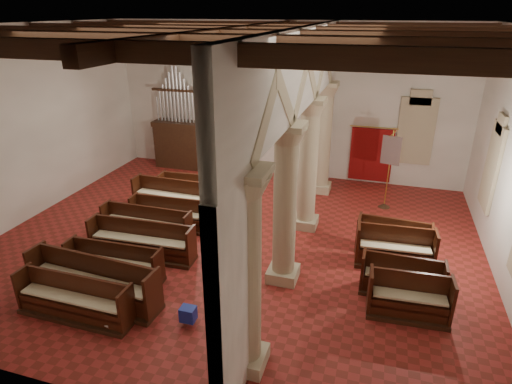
% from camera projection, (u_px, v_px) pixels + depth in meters
% --- Properties ---
extents(floor, '(14.00, 14.00, 0.00)m').
position_uv_depth(floor, '(236.00, 240.00, 12.77)').
color(floor, maroon).
rests_on(floor, ground).
extents(ceiling, '(14.00, 14.00, 0.00)m').
position_uv_depth(ceiling, '(231.00, 25.00, 10.40)').
color(ceiling, '#311F10').
rests_on(ceiling, wall_back).
extents(wall_back, '(14.00, 0.02, 6.00)m').
position_uv_depth(wall_back, '(285.00, 102.00, 16.86)').
color(wall_back, white).
rests_on(wall_back, floor).
extents(wall_front, '(14.00, 0.02, 6.00)m').
position_uv_depth(wall_front, '(98.00, 257.00, 6.31)').
color(wall_front, white).
rests_on(wall_front, floor).
extents(wall_left, '(0.02, 12.00, 6.00)m').
position_uv_depth(wall_left, '(25.00, 125.00, 13.45)').
color(wall_left, white).
rests_on(wall_left, floor).
extents(ceiling_beams, '(13.80, 11.80, 0.30)m').
position_uv_depth(ceiling_beams, '(232.00, 33.00, 10.47)').
color(ceiling_beams, '#362011').
rests_on(ceiling_beams, wall_back).
extents(arcade, '(0.90, 11.90, 6.00)m').
position_uv_depth(arcade, '(300.00, 129.00, 10.88)').
color(arcade, tan).
rests_on(arcade, floor).
extents(window_right_b, '(0.03, 1.00, 2.20)m').
position_uv_depth(window_right_b, '(493.00, 167.00, 12.23)').
color(window_right_b, '#387E64').
rests_on(window_right_b, wall_right).
extents(window_back, '(1.00, 0.03, 2.20)m').
position_uv_depth(window_back, '(416.00, 131.00, 15.82)').
color(window_back, '#387E64').
rests_on(window_back, wall_back).
extents(pipe_organ, '(2.10, 0.85, 4.40)m').
position_uv_depth(pipe_organ, '(179.00, 136.00, 18.26)').
color(pipe_organ, '#362011').
rests_on(pipe_organ, floor).
extents(lectern, '(0.50, 0.51, 1.24)m').
position_uv_depth(lectern, '(235.00, 172.00, 16.69)').
color(lectern, '#3B1E12').
rests_on(lectern, floor).
extents(dossal_curtain, '(1.80, 0.07, 2.17)m').
position_uv_depth(dossal_curtain, '(371.00, 155.00, 16.58)').
color(dossal_curtain, maroon).
rests_on(dossal_curtain, floor).
extents(processional_banner, '(0.61, 0.78, 2.76)m').
position_uv_depth(processional_banner, '(387.00, 185.00, 14.59)').
color(processional_banner, '#362011').
rests_on(processional_banner, floor).
extents(hymnal_box_a, '(0.33, 0.27, 0.33)m').
position_uv_depth(hymnal_box_a, '(188.00, 314.00, 9.29)').
color(hymnal_box_a, navy).
rests_on(hymnal_box_a, floor).
extents(hymnal_box_b, '(0.43, 0.39, 0.35)m').
position_uv_depth(hymnal_box_b, '(159.00, 253.00, 11.58)').
color(hymnal_box_b, '#151D92').
rests_on(hymnal_box_b, floor).
extents(hymnal_box_c, '(0.39, 0.36, 0.32)m').
position_uv_depth(hymnal_box_c, '(222.00, 228.00, 12.95)').
color(hymnal_box_c, navy).
rests_on(hymnal_box_c, floor).
extents(tube_heater_a, '(0.97, 0.25, 0.10)m').
position_uv_depth(tube_heater_a, '(92.00, 319.00, 9.28)').
color(tube_heater_a, silver).
rests_on(tube_heater_a, floor).
extents(tube_heater_b, '(1.05, 0.52, 0.11)m').
position_uv_depth(tube_heater_b, '(75.00, 277.00, 10.77)').
color(tube_heater_b, silver).
rests_on(tube_heater_b, floor).
extents(nave_pew_0, '(2.74, 0.69, 1.00)m').
position_uv_depth(nave_pew_0, '(75.00, 304.00, 9.48)').
color(nave_pew_0, '#362011').
rests_on(nave_pew_0, floor).
extents(nave_pew_1, '(3.38, 0.96, 1.13)m').
position_uv_depth(nave_pew_1, '(94.00, 288.00, 9.99)').
color(nave_pew_1, '#362011').
rests_on(nave_pew_1, floor).
extents(nave_pew_2, '(2.55, 0.73, 0.96)m').
position_uv_depth(nave_pew_2, '(115.00, 268.00, 10.85)').
color(nave_pew_2, '#362011').
rests_on(nave_pew_2, floor).
extents(nave_pew_3, '(3.03, 0.83, 1.04)m').
position_uv_depth(nave_pew_3, '(142.00, 245.00, 11.82)').
color(nave_pew_3, '#362011').
rests_on(nave_pew_3, floor).
extents(nave_pew_4, '(2.81, 0.66, 0.95)m').
position_uv_depth(nave_pew_4, '(147.00, 228.00, 12.86)').
color(nave_pew_4, '#362011').
rests_on(nave_pew_4, floor).
extents(nave_pew_5, '(2.67, 0.79, 0.97)m').
position_uv_depth(nave_pew_5, '(172.00, 218.00, 13.39)').
color(nave_pew_5, '#362011').
rests_on(nave_pew_5, floor).
extents(nave_pew_6, '(3.32, 0.78, 1.09)m').
position_uv_depth(nave_pew_6, '(180.00, 202.00, 14.47)').
color(nave_pew_6, '#362011').
rests_on(nave_pew_6, floor).
extents(nave_pew_7, '(2.76, 0.90, 1.08)m').
position_uv_depth(nave_pew_7, '(198.00, 195.00, 14.98)').
color(nave_pew_7, '#362011').
rests_on(nave_pew_7, floor).
extents(aisle_pew_0, '(1.81, 0.80, 1.06)m').
position_uv_depth(aisle_pew_0, '(408.00, 303.00, 9.50)').
color(aisle_pew_0, '#362011').
rests_on(aisle_pew_0, floor).
extents(aisle_pew_1, '(1.93, 0.67, 0.99)m').
position_uv_depth(aisle_pew_1, '(401.00, 283.00, 10.24)').
color(aisle_pew_1, '#362011').
rests_on(aisle_pew_1, floor).
extents(aisle_pew_2, '(2.07, 0.87, 1.10)m').
position_uv_depth(aisle_pew_2, '(394.00, 253.00, 11.39)').
color(aisle_pew_2, '#362011').
rests_on(aisle_pew_2, floor).
extents(aisle_pew_3, '(2.04, 0.79, 1.01)m').
position_uv_depth(aisle_pew_3, '(393.00, 243.00, 11.98)').
color(aisle_pew_3, '#362011').
rests_on(aisle_pew_3, floor).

